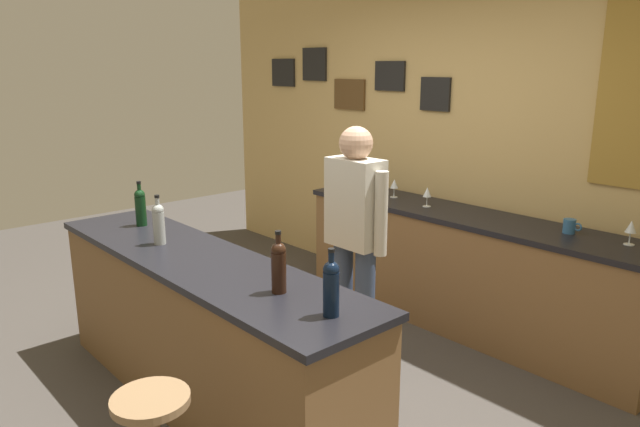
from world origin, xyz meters
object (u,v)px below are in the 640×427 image
wine_bottle_d (331,286)px  wine_glass_c (631,228)px  wine_bottle_b (159,222)px  wine_bottle_c (279,265)px  bartender (355,234)px  coffee_mug (570,226)px  wine_glass_b (427,193)px  wine_bottle_a (140,206)px  wine_glass_a (394,184)px

wine_bottle_d → wine_glass_c: (0.43, 2.12, -0.05)m
wine_bottle_b → wine_bottle_c: size_ratio=1.00×
bartender → coffee_mug: size_ratio=12.96×
wine_bottle_b → wine_glass_b: 2.10m
bartender → wine_bottle_c: bearing=-65.9°
bartender → wine_bottle_d: (0.79, -0.94, 0.12)m
wine_bottle_b → coffee_mug: (1.53, 2.16, -0.11)m
bartender → wine_bottle_a: size_ratio=5.29×
wine_glass_a → wine_bottle_b: bearing=-91.0°
wine_glass_a → wine_bottle_c: bearing=-62.7°
wine_bottle_d → wine_bottle_c: bearing=-180.0°
wine_bottle_b → wine_glass_c: 2.89m
wine_bottle_d → wine_glass_c: 2.16m
wine_bottle_a → wine_glass_b: (0.91, 1.94, -0.05)m
wine_bottle_b → wine_glass_a: bearing=89.0°
wine_bottle_b → wine_glass_a: wine_bottle_b is taller
wine_bottle_d → wine_glass_a: 2.50m
wine_bottle_a → wine_bottle_b: size_ratio=1.00×
bartender → wine_bottle_b: size_ratio=5.29×
wine_bottle_c → wine_bottle_a: bearing=178.1°
bartender → coffee_mug: 1.44m
wine_glass_a → wine_bottle_a: bearing=-104.3°
bartender → wine_glass_a: size_ratio=10.45×
wine_bottle_a → wine_bottle_d: bearing=-1.5°
wine_glass_a → coffee_mug: bearing=1.6°
bartender → wine_glass_b: bartender is taller
wine_bottle_d → coffee_mug: 2.10m
coffee_mug → wine_bottle_c: bearing=-101.5°
wine_bottle_c → wine_glass_c: (0.80, 2.12, -0.05)m
wine_bottle_b → wine_bottle_d: (1.47, 0.06, 0.00)m
wine_bottle_d → coffee_mug: bearing=88.3°
wine_glass_a → wine_glass_c: 1.86m
coffee_mug → wine_bottle_d: bearing=-91.7°
bartender → wine_bottle_a: bartender is taller
wine_glass_a → coffee_mug: (1.49, 0.04, -0.06)m
wine_glass_a → wine_glass_b: bearing=-8.9°
wine_glass_b → coffee_mug: wine_glass_b is taller
wine_bottle_a → wine_bottle_c: same height
wine_bottle_d → bartender: bearing=129.9°
wine_glass_b → wine_glass_c: same height
wine_bottle_b → wine_glass_a: (0.04, 2.11, -0.05)m
bartender → wine_glass_c: (1.22, 1.18, 0.07)m
wine_bottle_d → wine_bottle_a: bearing=178.5°
wine_bottle_d → wine_glass_c: bearing=78.5°
wine_bottle_a → wine_bottle_c: size_ratio=1.00×
wine_bottle_c → wine_glass_a: wine_bottle_c is taller
bartender → wine_glass_c: size_ratio=10.45×
wine_bottle_a → wine_bottle_c: (1.58, -0.05, 0.00)m
wine_bottle_b → coffee_mug: 2.64m
wine_bottle_a → wine_glass_b: size_ratio=1.97×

